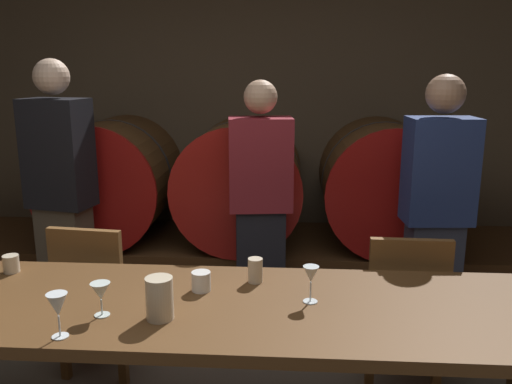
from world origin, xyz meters
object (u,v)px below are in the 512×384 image
at_px(wine_barrel_left, 113,179).
at_px(cup_center_right, 201,281).
at_px(wine_barrel_right, 383,183).
at_px(cup_center_left, 11,264).
at_px(pitcher, 160,298).
at_px(wine_glass_center_left, 58,306).
at_px(dining_table, 235,318).
at_px(chair_left, 98,292).
at_px(guest_center, 260,210).
at_px(guest_right, 436,215).
at_px(wine_glass_far_right, 311,276).
at_px(cup_far_right, 255,270).
at_px(guest_left, 62,198).
at_px(chair_right, 403,304).
at_px(wine_barrel_center, 241,181).
at_px(wine_glass_center_right, 101,292).

relative_size(wine_barrel_left, cup_center_right, 10.93).
relative_size(wine_barrel_right, cup_center_left, 11.30).
xyz_separation_m(pitcher, wine_glass_center_left, (-0.32, -0.17, 0.04)).
bearing_deg(cup_center_left, pitcher, -27.41).
xyz_separation_m(dining_table, pitcher, (-0.27, -0.15, 0.15)).
xyz_separation_m(wine_barrel_left, wine_barrel_right, (1.97, 0.00, 0.00)).
bearing_deg(chair_left, guest_center, -143.07).
xyz_separation_m(wine_barrel_right, chair_left, (-1.71, -1.12, -0.39)).
relative_size(wine_barrel_right, cup_center_right, 10.93).
distance_m(chair_left, guest_right, 1.97).
relative_size(guest_right, cup_center_right, 19.67).
bearing_deg(cup_center_right, chair_left, 140.98).
height_order(wine_glass_far_right, cup_center_right, wine_glass_far_right).
height_order(wine_barrel_left, cup_far_right, wine_barrel_left).
distance_m(wine_barrel_left, guest_left, 0.65).
relative_size(wine_barrel_right, chair_left, 1.05).
bearing_deg(dining_table, chair_right, 36.95).
bearing_deg(cup_center_right, wine_glass_center_left, -134.98).
relative_size(wine_glass_far_right, cup_center_right, 1.84).
bearing_deg(guest_right, chair_right, 56.25).
distance_m(dining_table, cup_center_left, 1.12).
relative_size(chair_right, wine_glass_far_right, 5.69).
distance_m(pitcher, cup_center_right, 0.30).
bearing_deg(wine_barrel_center, guest_left, -148.87).
height_order(wine_barrel_right, wine_glass_center_left, wine_barrel_right).
bearing_deg(chair_left, wine_barrel_right, -140.66).
bearing_deg(cup_center_left, wine_glass_far_right, -9.55).
bearing_deg(cup_center_left, wine_glass_center_left, -50.23).
relative_size(chair_right, cup_far_right, 8.00).
relative_size(pitcher, cup_far_right, 1.51).
xyz_separation_m(chair_left, guest_left, (-0.37, 0.47, 0.41)).
height_order(chair_left, cup_center_right, chair_left).
relative_size(chair_right, guest_center, 0.54).
bearing_deg(guest_center, guest_left, -4.93).
relative_size(wine_glass_center_right, cup_center_right, 1.60).
distance_m(chair_right, wine_glass_center_left, 1.73).
bearing_deg(guest_center, cup_center_left, 32.43).
height_order(guest_center, wine_glass_center_left, guest_center).
relative_size(wine_barrel_right, pitcher, 5.54).
height_order(guest_right, cup_far_right, guest_right).
xyz_separation_m(wine_barrel_center, chair_left, (-0.69, -1.12, -0.39)).
relative_size(wine_barrel_center, guest_center, 0.57).
relative_size(dining_table, wine_glass_center_left, 16.78).
distance_m(wine_barrel_center, wine_glass_far_right, 1.80).
relative_size(wine_barrel_right, guest_left, 0.53).
bearing_deg(cup_center_left, wine_barrel_left, 90.38).
distance_m(dining_table, guest_center, 1.19).
bearing_deg(dining_table, wine_glass_center_right, -163.87).
xyz_separation_m(wine_barrel_center, cup_center_right, (-0.02, -1.66, -0.08)).
relative_size(guest_right, cup_far_right, 15.06).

